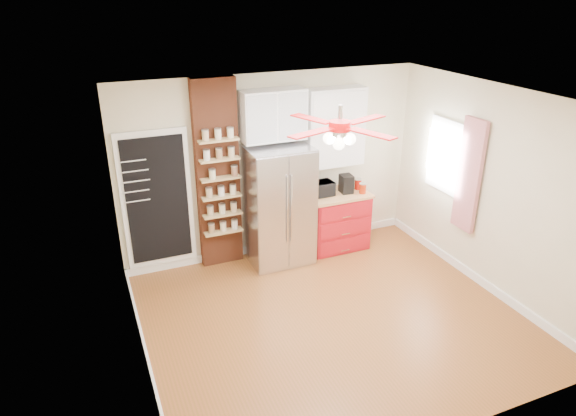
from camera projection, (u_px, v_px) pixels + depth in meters
name	position (u px, v px, depth m)	size (l,w,h in m)	color
floor	(332.00, 318.00, 6.36)	(4.50, 4.50, 0.00)	brown
ceiling	(341.00, 100.00, 5.28)	(4.50, 4.50, 0.00)	white
wall_back	(272.00, 166.00, 7.51)	(4.50, 0.02, 2.70)	beige
wall_front	(452.00, 315.00, 4.13)	(4.50, 0.02, 2.70)	beige
wall_left	(132.00, 256.00, 5.02)	(0.02, 4.00, 2.70)	beige
wall_right	(491.00, 191.00, 6.61)	(0.02, 4.00, 2.70)	beige
chalkboard	(157.00, 200.00, 6.97)	(0.95, 0.05, 1.95)	white
brick_pillar	(218.00, 176.00, 7.14)	(0.60, 0.16, 2.70)	brown
fridge	(279.00, 206.00, 7.37)	(0.90, 0.70, 1.75)	silver
upper_glass_cabinet	(273.00, 115.00, 7.02)	(0.90, 0.35, 0.70)	white
red_cabinet	(336.00, 220.00, 7.92)	(0.94, 0.64, 0.90)	#AE121B
upper_shelf_unit	(334.00, 127.00, 7.50)	(0.90, 0.30, 1.15)	white
window	(446.00, 156.00, 7.29)	(0.04, 0.75, 1.05)	white
curtain	(469.00, 176.00, 6.84)	(0.06, 0.40, 1.55)	red
ceiling_fan	(340.00, 126.00, 5.39)	(1.40, 1.40, 0.44)	silver
toaster_oven	(320.00, 189.00, 7.62)	(0.38, 0.26, 0.21)	black
coffee_maker	(346.00, 184.00, 7.72)	(0.17, 0.20, 0.28)	black
canister_left	(363.00, 189.00, 7.71)	(0.10, 0.10, 0.15)	#B12909
canister_right	(358.00, 184.00, 7.86)	(0.10, 0.10, 0.15)	#B01409
pantry_jar_oats	(212.00, 174.00, 6.93)	(0.09, 0.09, 0.12)	beige
pantry_jar_beans	(234.00, 171.00, 7.04)	(0.09, 0.09, 0.14)	#865E44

